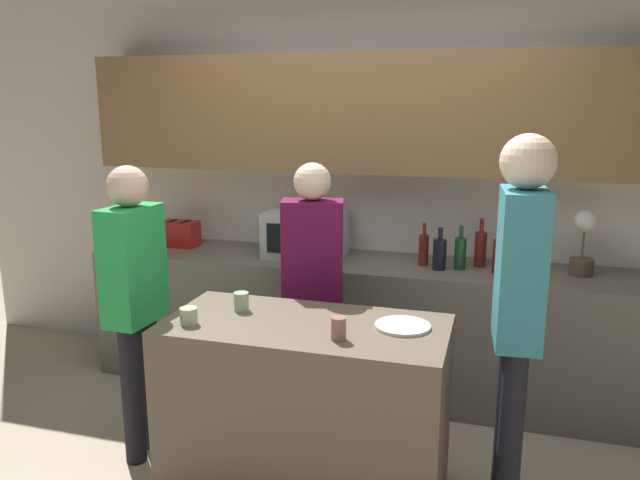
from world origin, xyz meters
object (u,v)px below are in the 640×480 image
at_px(microwave, 306,234).
at_px(toaster, 180,234).
at_px(bottle_5, 516,255).
at_px(cup_2, 189,316).
at_px(cup_1, 241,301).
at_px(person_center, 313,277).
at_px(potted_plant, 583,243).
at_px(bottle_1, 440,254).
at_px(person_left, 135,290).
at_px(bottle_0, 424,249).
at_px(person_right, 518,297).
at_px(cup_0, 339,328).
at_px(bottle_4, 498,255).
at_px(bottle_3, 480,248).
at_px(bottle_2, 460,253).
at_px(plate_on_island, 403,326).

relative_size(microwave, toaster, 2.00).
bearing_deg(bottle_5, cup_2, -136.89).
height_order(cup_1, person_center, person_center).
bearing_deg(toaster, potted_plant, 0.00).
bearing_deg(bottle_1, person_left, -143.95).
distance_m(toaster, person_center, 1.36).
height_order(microwave, person_left, person_left).
distance_m(bottle_1, cup_1, 1.36).
height_order(bottle_0, person_right, person_right).
height_order(bottle_1, person_left, person_left).
bearing_deg(person_left, cup_0, 83.02).
relative_size(cup_1, cup_2, 1.11).
bearing_deg(person_right, cup_1, 85.03).
height_order(bottle_0, bottle_5, bottle_0).
relative_size(bottle_4, cup_0, 2.77).
distance_m(person_left, person_right, 1.91).
bearing_deg(bottle_3, person_left, -144.55).
relative_size(bottle_3, person_center, 0.20).
xyz_separation_m(bottle_2, cup_0, (-0.43, -1.32, -0.06)).
distance_m(bottle_0, plate_on_island, 1.13).
bearing_deg(microwave, cup_2, -95.48).
distance_m(bottle_4, bottle_5, 0.14).
relative_size(bottle_0, bottle_2, 1.00).
height_order(microwave, bottle_5, microwave).
height_order(toaster, person_center, person_center).
relative_size(cup_1, person_left, 0.06).
height_order(toaster, bottle_0, bottle_0).
xyz_separation_m(microwave, bottle_1, (0.90, -0.11, -0.05)).
bearing_deg(bottle_5, bottle_0, -177.20).
xyz_separation_m(bottle_0, bottle_3, (0.35, 0.07, 0.01)).
xyz_separation_m(microwave, cup_2, (-0.13, -1.40, -0.12)).
height_order(person_left, person_right, person_right).
xyz_separation_m(bottle_4, bottle_5, (0.11, 0.09, -0.01)).
distance_m(bottle_0, bottle_1, 0.13).
bearing_deg(bottle_3, cup_1, -133.21).
bearing_deg(bottle_2, bottle_3, 40.78).
distance_m(bottle_1, bottle_2, 0.13).
relative_size(bottle_5, cup_0, 2.44).
relative_size(bottle_1, bottle_5, 1.04).
bearing_deg(bottle_5, person_center, -150.11).
height_order(cup_0, person_right, person_right).
bearing_deg(microwave, cup_0, -66.90).
bearing_deg(toaster, cup_0, -42.05).
bearing_deg(toaster, cup_1, -49.73).
distance_m(bottle_1, cup_2, 1.65).
xyz_separation_m(cup_1, cup_2, (-0.16, -0.25, -0.01)).
relative_size(bottle_0, bottle_3, 0.89).
bearing_deg(cup_0, bottle_2, 72.08).
bearing_deg(potted_plant, plate_on_island, -127.34).
bearing_deg(bottle_4, potted_plant, 11.54).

